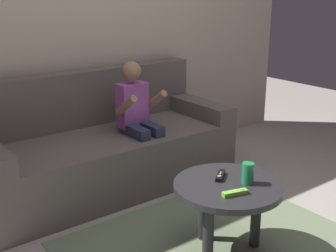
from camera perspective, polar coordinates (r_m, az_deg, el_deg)
The scene contains 9 objects.
ground_plane at distance 2.82m, azimuth 9.50°, elevation -14.64°, with size 8.24×8.24×0.00m, color #9E998E.
wall_back at distance 3.71m, azimuth -8.81°, elevation 13.60°, with size 4.12×0.05×2.50m, color #B2A38E.
couch at distance 3.46m, azimuth -8.26°, elevation -2.88°, with size 1.95×0.80×0.86m.
person_seated_on_couch at distance 3.34m, azimuth -3.73°, elevation 1.16°, with size 0.31×0.38×0.96m.
coffee_table at distance 2.55m, azimuth 7.44°, elevation -8.70°, with size 0.61×0.61×0.44m.
area_rug at distance 2.73m, azimuth 7.23°, elevation -15.63°, with size 1.64×1.49×0.01m, color #6B7A5B.
game_remote_black_near_edge at distance 2.58m, azimuth 6.69°, elevation -6.30°, with size 0.13×0.11×0.03m.
game_remote_lime_center at distance 2.39m, azimuth 8.53°, elevation -8.43°, with size 0.14×0.07×0.03m.
soda_can at distance 2.51m, azimuth 10.13°, elevation -5.97°, with size 0.07×0.07×0.12m, color #1E7F47.
Camera 1 is at (-1.79, -1.59, 1.49)m, focal length 47.85 mm.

